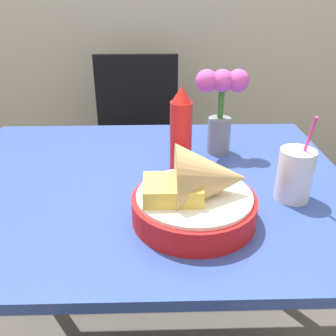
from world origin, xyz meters
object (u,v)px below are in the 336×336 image
object	(u,v)px
drink_cup	(295,176)
flower_vase	(221,103)
chair_far_window	(137,132)
ketchup_bottle	(181,131)
food_basket	(199,195)

from	to	relation	value
drink_cup	flower_vase	bearing A→B (deg)	116.35
chair_far_window	ketchup_bottle	xyz separation A→B (m)	(0.16, -0.80, 0.31)
food_basket	ketchup_bottle	world-z (taller)	ketchup_bottle
food_basket	ketchup_bottle	size ratio (longest dim) A/B	1.16
food_basket	ketchup_bottle	xyz separation A→B (m)	(-0.02, 0.24, 0.05)
food_basket	flower_vase	bearing A→B (deg)	75.02
ketchup_bottle	drink_cup	world-z (taller)	ketchup_bottle
food_basket	flower_vase	size ratio (longest dim) A/B	1.08
drink_cup	flower_vase	world-z (taller)	flower_vase
chair_far_window	food_basket	size ratio (longest dim) A/B	3.34
drink_cup	flower_vase	size ratio (longest dim) A/B	0.86
ketchup_bottle	flower_vase	world-z (taller)	flower_vase
flower_vase	chair_far_window	bearing A→B (deg)	112.02
chair_far_window	drink_cup	xyz separation A→B (m)	(0.41, -0.96, 0.26)
drink_cup	food_basket	bearing A→B (deg)	-160.19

